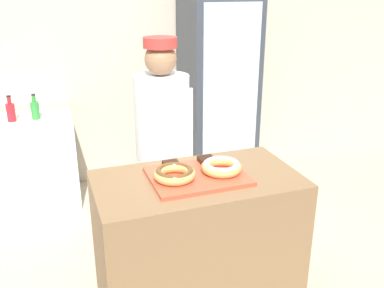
% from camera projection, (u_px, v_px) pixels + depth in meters
% --- Properties ---
extents(wall_back, '(8.00, 0.06, 2.70)m').
position_uv_depth(wall_back, '(124.00, 50.00, 4.25)').
color(wall_back, '#BCB29E').
rests_on(wall_back, ground_plane).
extents(display_counter, '(1.22, 0.67, 0.90)m').
position_uv_depth(display_counter, '(197.00, 242.00, 2.69)').
color(display_counter, brown).
rests_on(display_counter, ground_plane).
extents(serving_tray, '(0.56, 0.43, 0.02)m').
position_uv_depth(serving_tray, '(198.00, 176.00, 2.53)').
color(serving_tray, '#D84C33').
rests_on(serving_tray, display_counter).
extents(donut_chocolate_glaze, '(0.24, 0.24, 0.06)m').
position_uv_depth(donut_chocolate_glaze, '(174.00, 173.00, 2.45)').
color(donut_chocolate_glaze, tan).
rests_on(donut_chocolate_glaze, serving_tray).
extents(donut_light_glaze, '(0.24, 0.24, 0.06)m').
position_uv_depth(donut_light_glaze, '(221.00, 166.00, 2.54)').
color(donut_light_glaze, tan).
rests_on(donut_light_glaze, serving_tray).
extents(brownie_back_left, '(0.09, 0.09, 0.03)m').
position_uv_depth(brownie_back_left, '(171.00, 165.00, 2.62)').
color(brownie_back_left, black).
rests_on(brownie_back_left, serving_tray).
extents(brownie_back_right, '(0.09, 0.09, 0.03)m').
position_uv_depth(brownie_back_right, '(206.00, 160.00, 2.69)').
color(brownie_back_right, black).
rests_on(brownie_back_right, serving_tray).
extents(baker_person, '(0.38, 0.38, 1.65)m').
position_uv_depth(baker_person, '(163.00, 149.00, 3.06)').
color(baker_person, '#4C4C51').
rests_on(baker_person, ground_plane).
extents(beverage_fridge, '(0.69, 0.62, 1.98)m').
position_uv_depth(beverage_fridge, '(218.00, 87.00, 4.32)').
color(beverage_fridge, '#333842').
rests_on(beverage_fridge, ground_plane).
extents(chest_freezer, '(0.98, 0.57, 0.84)m').
position_uv_depth(chest_freezer, '(20.00, 163.00, 3.92)').
color(chest_freezer, white).
rests_on(chest_freezer, ground_plane).
extents(bottle_green, '(0.07, 0.07, 0.23)m').
position_uv_depth(bottle_green, '(35.00, 109.00, 3.77)').
color(bottle_green, '#2D8C38').
rests_on(bottle_green, chest_freezer).
extents(bottle_red_b, '(0.07, 0.07, 0.23)m').
position_uv_depth(bottle_red_b, '(11.00, 111.00, 3.70)').
color(bottle_red_b, red).
rests_on(bottle_red_b, chest_freezer).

